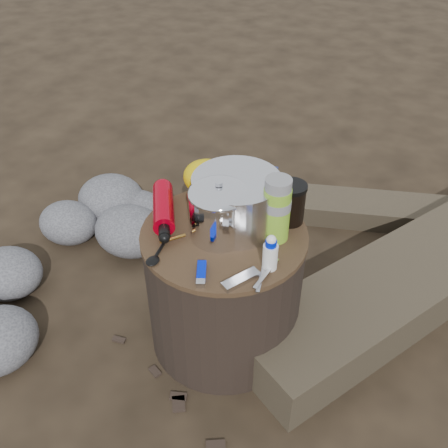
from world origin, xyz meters
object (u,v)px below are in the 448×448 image
at_px(camping_pot, 219,210).
at_px(travel_mug, 291,203).
at_px(stump, 224,288).
at_px(fuel_bottle, 163,207).
at_px(thermos, 276,210).

bearing_deg(camping_pot, travel_mug, 44.77).
bearing_deg(stump, fuel_bottle, -176.87).
distance_m(stump, fuel_bottle, 0.32).
relative_size(fuel_bottle, thermos, 1.36).
xyz_separation_m(stump, travel_mug, (0.15, 0.14, 0.29)).
height_order(stump, thermos, thermos).
relative_size(fuel_bottle, travel_mug, 2.10).
height_order(camping_pot, travel_mug, camping_pot).
bearing_deg(fuel_bottle, thermos, -23.42).
relative_size(thermos, travel_mug, 1.55).
height_order(camping_pot, fuel_bottle, camping_pot).
relative_size(camping_pot, travel_mug, 1.37).
relative_size(stump, camping_pot, 2.84).
bearing_deg(stump, camping_pot, -129.86).
bearing_deg(travel_mug, fuel_bottle, -155.97).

